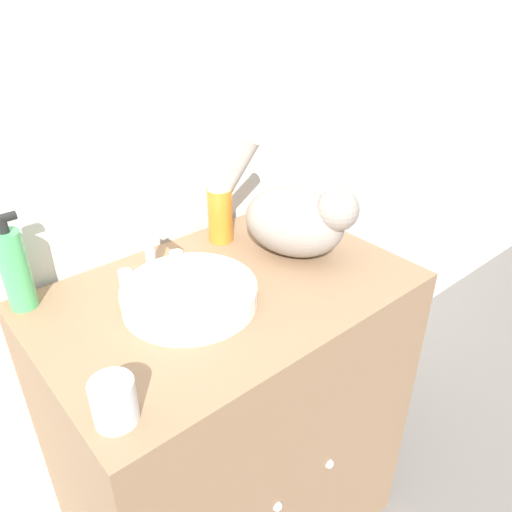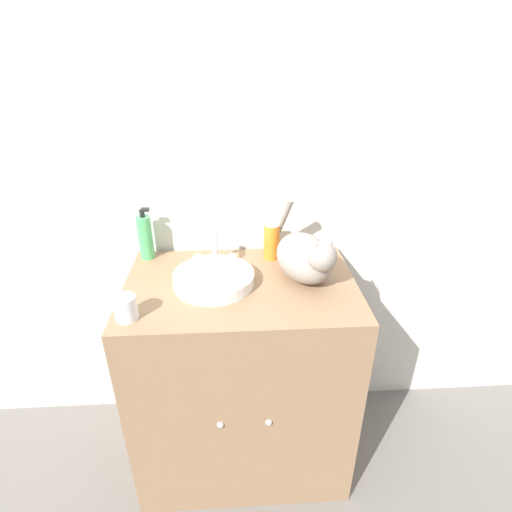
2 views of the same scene
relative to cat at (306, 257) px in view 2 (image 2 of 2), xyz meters
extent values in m
plane|color=slate|center=(-0.24, -0.29, -0.99)|extent=(8.00, 8.00, 0.00)
cube|color=silver|center=(-0.24, 0.31, 0.26)|extent=(6.00, 0.05, 2.50)
cube|color=#8C6B4C|center=(-0.24, -0.01, -0.54)|extent=(0.85, 0.55, 0.90)
sphere|color=silver|center=(-0.32, -0.30, -0.50)|extent=(0.02, 0.02, 0.02)
sphere|color=silver|center=(-0.15, -0.30, -0.50)|extent=(0.02, 0.02, 0.02)
cylinder|color=white|center=(-0.33, -0.01, -0.07)|extent=(0.29, 0.29, 0.04)
cylinder|color=silver|center=(-0.33, 0.15, -0.03)|extent=(0.02, 0.02, 0.13)
cylinder|color=silver|center=(-0.33, 0.11, 0.04)|extent=(0.02, 0.08, 0.02)
cylinder|color=white|center=(-0.40, 0.15, -0.08)|extent=(0.03, 0.03, 0.03)
cylinder|color=white|center=(-0.26, 0.15, -0.08)|extent=(0.03, 0.03, 0.03)
ellipsoid|color=gray|center=(0.00, 0.01, -0.01)|extent=(0.26, 0.31, 0.17)
sphere|color=gray|center=(0.04, -0.09, 0.05)|extent=(0.13, 0.13, 0.10)
cone|color=gray|center=(0.01, -0.10, 0.09)|extent=(0.05, 0.05, 0.04)
cone|color=gray|center=(0.06, -0.08, 0.09)|extent=(0.05, 0.05, 0.04)
cylinder|color=gray|center=(-0.06, 0.16, 0.09)|extent=(0.08, 0.13, 0.20)
cylinder|color=#4CB266|center=(-0.61, 0.21, -0.01)|extent=(0.06, 0.06, 0.18)
cylinder|color=black|center=(-0.61, 0.21, 0.10)|extent=(0.02, 0.02, 0.03)
cylinder|color=black|center=(-0.60, 0.21, 0.11)|extent=(0.03, 0.02, 0.02)
cylinder|color=orange|center=(-0.11, 0.18, -0.02)|extent=(0.06, 0.06, 0.15)
cone|color=white|center=(-0.11, 0.18, 0.07)|extent=(0.06, 0.06, 0.04)
cylinder|color=white|center=(-0.60, -0.20, -0.06)|extent=(0.07, 0.07, 0.08)
camera|label=1|loc=(-0.80, -0.78, 0.54)|focal=35.00mm
camera|label=2|loc=(-0.26, -1.26, 0.67)|focal=28.00mm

